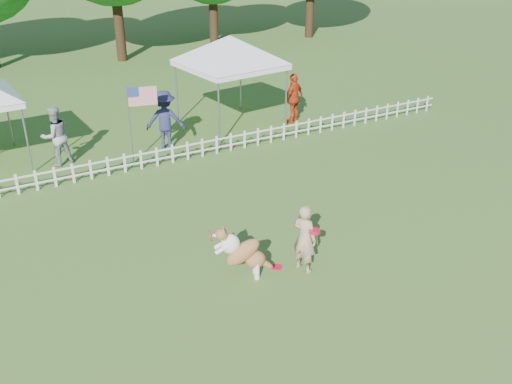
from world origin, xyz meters
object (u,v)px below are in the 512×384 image
(frisbee_on_turf, at_px, (277,267))
(spectator_a, at_px, (56,136))
(handler, at_px, (305,238))
(spectator_c, at_px, (294,98))
(dog, at_px, (244,252))
(canopy_tent_right, at_px, (230,83))
(spectator_b, at_px, (165,120))
(flag_pole, at_px, (130,126))

(frisbee_on_turf, xyz_separation_m, spectator_a, (-2.88, 8.09, 0.90))
(handler, bearing_deg, spectator_c, -50.07)
(dog, xyz_separation_m, spectator_c, (6.24, 7.89, 0.29))
(frisbee_on_turf, xyz_separation_m, spectator_c, (5.46, 7.92, 0.89))
(frisbee_on_turf, bearing_deg, spectator_a, 109.57)
(canopy_tent_right, xyz_separation_m, spectator_b, (-2.84, -0.94, -0.61))
(frisbee_on_turf, bearing_deg, dog, 177.78)
(handler, height_order, spectator_c, spectator_c)
(spectator_b, distance_m, spectator_c, 4.98)
(dog, xyz_separation_m, spectator_a, (-2.10, 8.06, 0.30))
(spectator_c, bearing_deg, frisbee_on_turf, 31.24)
(canopy_tent_right, bearing_deg, handler, -114.54)
(flag_pole, distance_m, spectator_c, 6.41)
(handler, relative_size, dog, 1.26)
(flag_pole, distance_m, spectator_a, 2.26)
(dog, height_order, spectator_b, spectator_b)
(handler, height_order, dog, handler)
(frisbee_on_turf, height_order, flag_pole, flag_pole)
(spectator_b, height_order, spectator_c, spectator_b)
(spectator_a, bearing_deg, canopy_tent_right, 173.07)
(handler, xyz_separation_m, spectator_a, (-3.34, 8.43, 0.14))
(canopy_tent_right, relative_size, flag_pole, 1.30)
(dog, relative_size, spectator_b, 0.64)
(dog, relative_size, flag_pole, 0.51)
(dog, height_order, flag_pole, flag_pole)
(flag_pole, height_order, spectator_a, flag_pole)
(dog, bearing_deg, flag_pole, 110.85)
(spectator_a, xyz_separation_m, spectator_c, (8.34, -0.17, -0.01))
(spectator_b, bearing_deg, spectator_a, 18.89)
(frisbee_on_turf, height_order, spectator_b, spectator_b)
(handler, xyz_separation_m, spectator_c, (5.00, 8.26, 0.13))
(spectator_c, bearing_deg, handler, 34.66)
(flag_pole, height_order, spectator_b, flag_pole)
(canopy_tent_right, bearing_deg, frisbee_on_turf, -117.90)
(handler, distance_m, dog, 1.31)
(dog, height_order, spectator_a, spectator_a)
(dog, relative_size, spectator_c, 0.68)
(spectator_b, relative_size, spectator_c, 1.06)
(spectator_a, height_order, spectator_c, spectator_a)
(spectator_c, bearing_deg, dog, 27.47)
(dog, height_order, canopy_tent_right, canopy_tent_right)
(handler, bearing_deg, flag_pole, -8.63)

